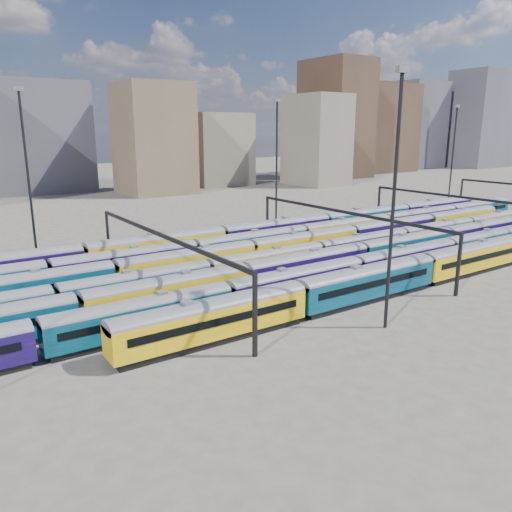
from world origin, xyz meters
TOP-DOWN VIEW (x-y plane):
  - ground at (0.00, 0.00)m, footprint 500.00×500.00m
  - rake_0 at (20.76, -15.00)m, footprint 105.06×3.08m
  - rake_1 at (12.48, -10.00)m, footprint 136.24×2.85m
  - rake_2 at (8.86, -5.00)m, footprint 120.25×2.93m
  - rake_3 at (14.37, 0.00)m, footprint 130.68×2.73m
  - rake_4 at (6.58, 5.00)m, footprint 102.34×3.00m
  - rake_5 at (10.22, 10.00)m, footprint 123.07×3.00m
  - rake_6 at (-2.72, 15.00)m, footprint 134.28×3.27m
  - gantry_1 at (-20.00, 0.00)m, footprint 0.35×40.35m
  - gantry_2 at (10.00, 0.00)m, footprint 0.35×40.35m
  - gantry_3 at (40.00, 0.00)m, footprint 0.35×40.35m
  - mast_1 at (-30.00, 22.00)m, footprint 1.40×0.50m
  - mast_2 at (-5.00, -22.00)m, footprint 1.40×0.50m
  - mast_3 at (15.00, 24.00)m, footprint 1.40×0.50m
  - mast_5 at (65.00, 20.00)m, footprint 1.40×0.50m
  - skyline at (104.75, 105.73)m, footprint 399.22×60.48m

SIDE VIEW (x-z plane):
  - ground at x=0.00m, z-range 0.00..0.00m
  - rake_3 at x=14.37m, z-range 0.11..4.70m
  - rake_1 at x=12.48m, z-range 0.12..4.90m
  - rake_2 at x=8.86m, z-range 0.12..5.06m
  - rake_4 at x=6.58m, z-range 0.13..5.17m
  - rake_5 at x=10.22m, z-range 0.13..5.18m
  - rake_0 at x=20.76m, z-range 0.13..5.31m
  - rake_6 at x=-2.72m, z-range 0.14..5.66m
  - gantry_1 at x=-20.00m, z-range 2.78..10.80m
  - gantry_2 at x=10.00m, z-range 2.78..10.80m
  - gantry_3 at x=40.00m, z-range 2.78..10.80m
  - mast_1 at x=-30.00m, z-range 1.17..26.77m
  - mast_2 at x=-5.00m, z-range 1.17..26.77m
  - mast_3 at x=15.00m, z-range 1.17..26.77m
  - mast_5 at x=65.00m, z-range 1.17..26.77m
  - skyline at x=104.75m, z-range -4.18..45.85m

